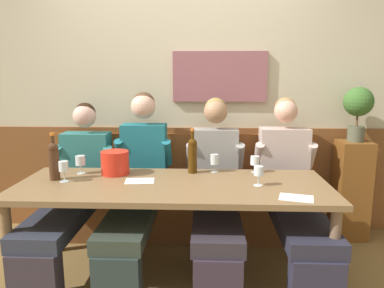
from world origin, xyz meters
TOP-DOWN VIEW (x-y plane):
  - ground_plane at (0.00, 0.00)m, footprint 6.80×6.80m
  - room_wall_back at (0.00, 1.09)m, footprint 6.80×0.12m
  - wood_wainscot_panel at (0.00, 1.04)m, footprint 6.80×0.03m
  - wall_bench at (0.00, 0.83)m, footprint 2.54×0.42m
  - dining_table at (0.00, 0.11)m, footprint 2.24×0.84m
  - person_center_left_seat at (-0.85, 0.44)m, footprint 0.52×1.30m
  - person_right_seat at (-0.32, 0.47)m, footprint 0.50×1.30m
  - person_center_right_seat at (0.32, 0.44)m, footprint 0.51×1.30m
  - person_left_seat at (0.93, 0.45)m, footprint 0.53×1.30m
  - ice_bucket at (-0.47, 0.35)m, footprint 0.22×0.22m
  - wine_bottle_amber_mid at (-0.88, 0.17)m, footprint 0.08×0.08m
  - wine_bottle_clear_water at (0.13, 0.41)m, footprint 0.07×0.07m
  - wine_glass_center_rear at (0.61, 0.08)m, footprint 0.07×0.07m
  - wine_glass_near_bucket at (-0.75, 0.35)m, footprint 0.08×0.08m
  - wine_glass_mid_right at (0.63, 0.44)m, footprint 0.07×0.07m
  - wine_glass_by_bottle at (0.30, 0.44)m, footprint 0.07×0.07m
  - wine_glass_left_end at (-0.79, 0.12)m, footprint 0.07×0.07m
  - tasting_sheet_left_guest at (0.81, -0.17)m, footprint 0.24×0.20m
  - tasting_sheet_right_guest at (-0.25, 0.16)m, footprint 0.23×0.17m
  - corner_pedestal at (1.57, 0.86)m, footprint 0.28×0.28m
  - potted_plant at (1.57, 0.86)m, footprint 0.26×0.26m

SIDE VIEW (x-z plane):
  - ground_plane at x=0.00m, z-range -0.02..0.00m
  - wall_bench at x=0.00m, z-range -0.19..0.75m
  - corner_pedestal at x=1.57m, z-range 0.00..0.90m
  - wood_wainscot_panel at x=0.00m, z-range 0.00..0.99m
  - person_center_left_seat at x=-0.85m, z-range -0.02..1.22m
  - person_left_seat at x=0.93m, z-range -0.03..1.27m
  - person_center_right_seat at x=0.32m, z-range -0.02..1.27m
  - dining_table at x=0.00m, z-range 0.29..1.01m
  - person_right_seat at x=-0.32m, z-range -0.02..1.33m
  - tasting_sheet_left_guest at x=0.81m, z-range 0.72..0.72m
  - tasting_sheet_right_guest at x=-0.25m, z-range 0.72..0.72m
  - wine_glass_mid_right at x=0.63m, z-range 0.75..0.88m
  - ice_bucket at x=-0.47m, z-range 0.72..0.90m
  - wine_glass_center_rear at x=0.61m, z-range 0.75..0.89m
  - wine_glass_near_bucket at x=-0.75m, z-range 0.75..0.89m
  - wine_glass_by_bottle at x=0.30m, z-range 0.75..0.89m
  - wine_glass_left_end at x=-0.79m, z-range 0.75..0.91m
  - wine_bottle_clear_water at x=0.13m, z-range 0.70..1.05m
  - wine_bottle_amber_mid at x=-0.88m, z-range 0.70..1.05m
  - potted_plant at x=1.57m, z-range 0.98..1.46m
  - room_wall_back at x=0.00m, z-range 0.00..2.80m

